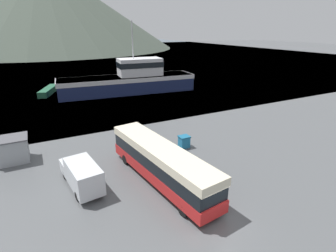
{
  "coord_description": "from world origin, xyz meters",
  "views": [
    {
      "loc": [
        -9.06,
        -10.52,
        11.9
      ],
      "look_at": [
        2.9,
        12.85,
        2.0
      ],
      "focal_mm": 28.0,
      "sensor_mm": 36.0,
      "label": 1
    }
  ],
  "objects_px": {
    "tour_bus": "(161,162)",
    "small_boat": "(49,91)",
    "storage_bin": "(184,142)",
    "fishing_boat": "(130,80)",
    "delivery_van": "(82,174)",
    "dock_kiosk": "(11,150)"
  },
  "relations": [
    {
      "from": "small_boat",
      "to": "delivery_van",
      "type": "bearing_deg",
      "value": -69.44
    },
    {
      "from": "tour_bus",
      "to": "fishing_boat",
      "type": "xyz_separation_m",
      "value": [
        8.45,
        31.37,
        0.65
      ]
    },
    {
      "from": "dock_kiosk",
      "to": "delivery_van",
      "type": "bearing_deg",
      "value": -55.44
    },
    {
      "from": "delivery_van",
      "to": "small_boat",
      "type": "distance_m",
      "value": 35.43
    },
    {
      "from": "tour_bus",
      "to": "small_boat",
      "type": "relative_size",
      "value": 1.6
    },
    {
      "from": "dock_kiosk",
      "to": "small_boat",
      "type": "distance_m",
      "value": 28.5
    },
    {
      "from": "small_boat",
      "to": "storage_bin",
      "type": "bearing_deg",
      "value": -50.99
    },
    {
      "from": "delivery_van",
      "to": "storage_bin",
      "type": "bearing_deg",
      "value": 6.95
    },
    {
      "from": "delivery_van",
      "to": "fishing_boat",
      "type": "bearing_deg",
      "value": 56.67
    },
    {
      "from": "tour_bus",
      "to": "dock_kiosk",
      "type": "height_order",
      "value": "tour_bus"
    },
    {
      "from": "dock_kiosk",
      "to": "storage_bin",
      "type": "bearing_deg",
      "value": -16.13
    },
    {
      "from": "fishing_boat",
      "to": "storage_bin",
      "type": "distance_m",
      "value": 26.82
    },
    {
      "from": "delivery_van",
      "to": "dock_kiosk",
      "type": "height_order",
      "value": "dock_kiosk"
    },
    {
      "from": "tour_bus",
      "to": "delivery_van",
      "type": "height_order",
      "value": "tour_bus"
    },
    {
      "from": "fishing_boat",
      "to": "small_boat",
      "type": "relative_size",
      "value": 3.29
    },
    {
      "from": "delivery_van",
      "to": "small_boat",
      "type": "bearing_deg",
      "value": 82.79
    },
    {
      "from": "tour_bus",
      "to": "delivery_van",
      "type": "distance_m",
      "value": 6.27
    },
    {
      "from": "delivery_van",
      "to": "storage_bin",
      "type": "height_order",
      "value": "delivery_van"
    },
    {
      "from": "tour_bus",
      "to": "small_boat",
      "type": "bearing_deg",
      "value": 91.49
    },
    {
      "from": "tour_bus",
      "to": "storage_bin",
      "type": "height_order",
      "value": "tour_bus"
    },
    {
      "from": "storage_bin",
      "to": "dock_kiosk",
      "type": "height_order",
      "value": "dock_kiosk"
    },
    {
      "from": "delivery_van",
      "to": "small_boat",
      "type": "xyz_separation_m",
      "value": [
        -0.02,
        35.42,
        -0.65
      ]
    }
  ]
}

